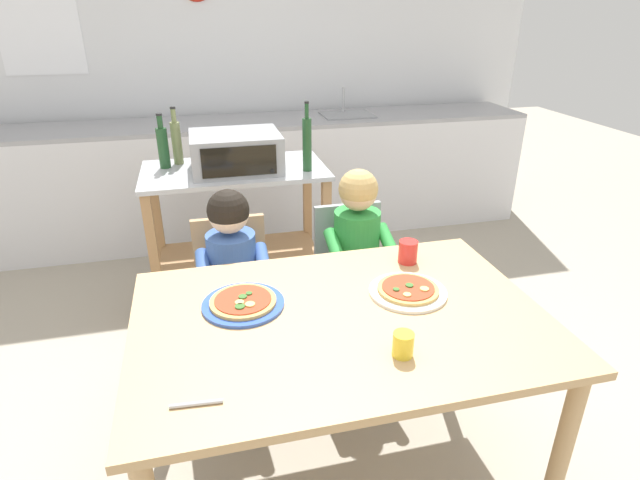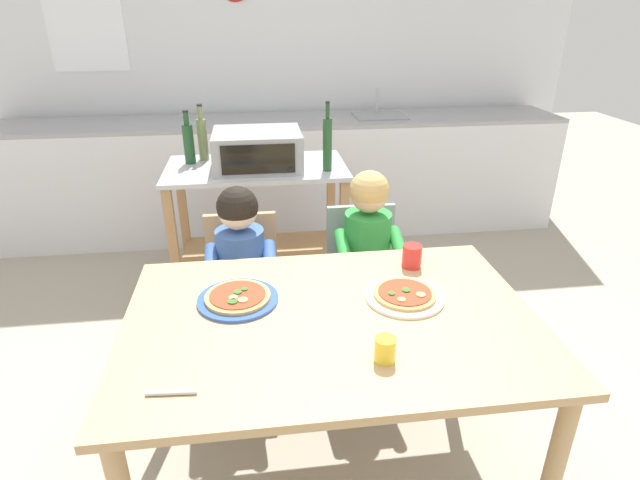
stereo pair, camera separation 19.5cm
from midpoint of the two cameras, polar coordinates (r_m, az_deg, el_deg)
name	(u,v)px [view 2 (the right image)]	position (r m, az deg, el deg)	size (l,w,h in m)	color
ground_plane	(302,317)	(3.13, -0.24, -8.66)	(11.48, 11.48, 0.00)	#A89E8C
back_wall_tiled	(277,54)	(4.39, -3.47, 19.97)	(4.88, 0.14, 2.70)	silver
kitchen_counter	(285,176)	(4.17, -2.64, 7.16)	(4.39, 0.60, 1.12)	silver
kitchen_island_cart	(259,212)	(3.11, -5.10, 3.12)	(1.04, 0.58, 0.87)	#B7BABF
toaster_oven	(258,150)	(2.95, -5.10, 9.99)	(0.49, 0.41, 0.21)	#999BA0
bottle_brown_beer	(189,142)	(3.10, -12.71, 10.60)	(0.06, 0.06, 0.31)	#1E4723
bottle_dark_olive_oil	(327,143)	(2.88, 2.80, 10.73)	(0.05, 0.05, 0.39)	#1E4723
bottle_tall_green_wine	(202,137)	(3.15, -11.26, 11.14)	(0.06, 0.06, 0.33)	olive
dining_table	(331,339)	(1.82, 4.38, -11.06)	(1.40, 0.95, 0.76)	tan
dining_chair_left	(244,286)	(2.50, -6.33, -5.20)	(0.36, 0.36, 0.81)	tan
dining_chair_right	(363,275)	(2.60, 6.97, -3.98)	(0.36, 0.36, 0.81)	gray
child_in_blue_striped_shirt	(241,269)	(2.31, -6.42, -3.29)	(0.32, 0.42, 0.99)	#424C6B
child_in_green_shirt	(370,254)	(2.41, 7.87, -1.64)	(0.32, 0.42, 1.03)	#424C6B
pizza_plate_blue_rimmed	(238,298)	(1.85, -6.19, -6.55)	(0.29, 0.29, 0.03)	#3356B7
pizza_plate_white	(405,295)	(1.89, 12.36, -6.15)	(0.29, 0.29, 0.03)	white
drinking_cup_red	(412,256)	(2.10, 12.85, -1.84)	(0.08, 0.08, 0.09)	red
drinking_cup_yellow	(385,349)	(1.57, 10.89, -12.02)	(0.06, 0.06, 0.08)	yellow
serving_spoon	(171,393)	(1.48, -12.56, -16.49)	(0.01, 0.01, 0.14)	#B7BABF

